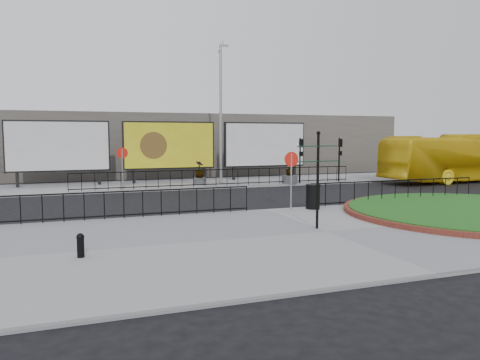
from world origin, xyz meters
name	(u,v)px	position (x,y,z in m)	size (l,w,h in m)	color
ground	(266,212)	(0.00, 0.00, 0.00)	(90.00, 90.00, 0.00)	black
pavement_near	(326,233)	(0.00, -5.00, 0.06)	(30.00, 10.00, 0.12)	gray
pavement_far	(195,184)	(0.00, 12.00, 0.06)	(44.00, 6.00, 0.12)	gray
brick_edge	(475,211)	(7.50, -4.00, 0.21)	(10.40, 10.40, 0.18)	maroon
grass_lawn	(475,211)	(7.50, -4.00, 0.23)	(10.00, 10.00, 0.22)	#1D4E14
railing_near_left	(124,205)	(-6.00, -0.30, 0.67)	(10.00, 0.10, 1.10)	black
railing_near_right	(395,191)	(6.50, -0.30, 0.67)	(9.00, 0.10, 1.10)	black
railing_far	(222,177)	(1.00, 9.30, 0.67)	(18.00, 0.10, 1.10)	black
speed_sign_far	(122,159)	(-5.00, 9.40, 1.92)	(0.64, 0.07, 2.47)	gray
speed_sign_near	(291,168)	(1.00, -0.40, 1.92)	(0.64, 0.07, 2.47)	gray
billboard_left	(58,146)	(-8.50, 12.97, 2.60)	(6.20, 0.31, 4.10)	black
billboard_mid	(170,146)	(-1.50, 12.97, 2.60)	(6.20, 0.31, 4.10)	black
billboard_right	(265,145)	(5.50, 12.97, 2.60)	(6.20, 0.31, 4.10)	black
lamp_post	(221,112)	(1.51, 11.00, 4.83)	(0.74, 0.18, 9.23)	gray
signal_pole_a	(300,153)	(6.50, 9.34, 2.10)	(0.22, 0.26, 3.00)	black
signal_pole_b	(340,153)	(9.50, 9.34, 2.10)	(0.22, 0.26, 3.00)	black
building_backdrop	(166,144)	(0.00, 22.00, 2.50)	(40.00, 10.00, 5.00)	#5E5A52
fingerpost_sign	(318,170)	(-0.02, -4.45, 2.12)	(1.55, 0.34, 3.31)	black
bollard	(80,244)	(-7.69, -5.68, 0.47)	(0.21, 0.21, 0.64)	black
litter_bin	(313,196)	(1.95, -0.60, 0.66)	(0.64, 0.64, 1.06)	black
bus	(457,158)	(17.90, 7.38, 1.68)	(2.83, 12.08, 3.36)	gold
planter_b	(200,174)	(-0.01, 10.78, 0.77)	(0.85, 0.85, 1.54)	#4C4C4F
planter_c	(290,175)	(5.76, 9.40, 0.66)	(1.02, 1.02, 1.53)	#4C4C4F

